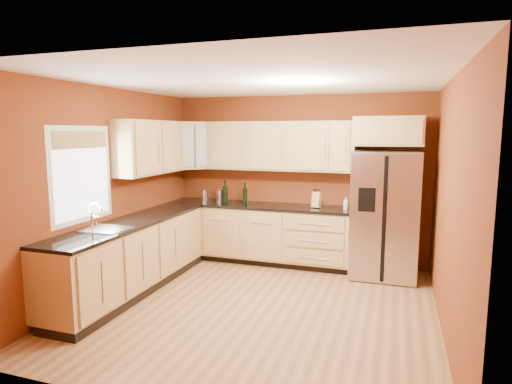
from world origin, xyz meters
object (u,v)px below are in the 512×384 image
refrigerator (385,214)px  knife_block (317,200)px  canister_left (205,195)px  wine_bottle_a (225,191)px  soap_dispenser (346,204)px

refrigerator → knife_block: (-0.98, 0.08, 0.15)m
canister_left → wine_bottle_a: wine_bottle_a is taller
refrigerator → soap_dispenser: size_ratio=9.98×
canister_left → soap_dispenser: (2.28, -0.07, -0.00)m
soap_dispenser → knife_block: bearing=176.0°
knife_block → soap_dispenser: bearing=7.3°
refrigerator → canister_left: 2.83m
refrigerator → canister_left: (-2.83, 0.12, 0.12)m
knife_block → soap_dispenser: size_ratio=1.32×
canister_left → wine_bottle_a: (0.39, -0.08, 0.09)m
wine_bottle_a → knife_block: 1.46m
refrigerator → knife_block: size_ratio=7.59×
refrigerator → knife_block: bearing=175.5°
canister_left → wine_bottle_a: size_ratio=0.50×
wine_bottle_a → soap_dispenser: wine_bottle_a is taller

